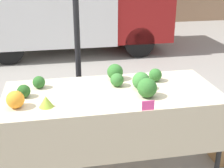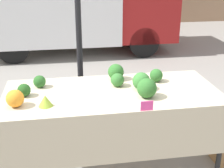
% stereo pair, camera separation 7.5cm
% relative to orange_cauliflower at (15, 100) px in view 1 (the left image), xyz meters
% --- Properties ---
extents(ground_plane, '(40.00, 40.00, 0.00)m').
position_rel_orange_cauliflower_xyz_m(ground_plane, '(0.90, 0.20, -0.96)').
color(ground_plane, gray).
extents(tent_pole, '(0.07, 0.07, 2.25)m').
position_rel_orange_cauliflower_xyz_m(tent_pole, '(0.64, 1.07, 0.17)').
color(tent_pole, black).
rests_on(tent_pole, ground_plane).
extents(market_table, '(2.13, 0.95, 0.88)m').
position_rel_orange_cauliflower_xyz_m(market_table, '(0.90, 0.13, -0.18)').
color(market_table, beige).
rests_on(market_table, ground_plane).
extents(orange_cauliflower, '(0.16, 0.16, 0.16)m').
position_rel_orange_cauliflower_xyz_m(orange_cauliflower, '(0.00, 0.00, 0.00)').
color(orange_cauliflower, orange).
rests_on(orange_cauliflower, market_table).
extents(romanesco_head, '(0.13, 0.13, 0.10)m').
position_rel_orange_cauliflower_xyz_m(romanesco_head, '(0.26, -0.03, -0.03)').
color(romanesco_head, '#93B238').
rests_on(romanesco_head, market_table).
extents(broccoli_head_0, '(0.19, 0.19, 0.19)m').
position_rel_orange_cauliflower_xyz_m(broccoli_head_0, '(1.20, 0.01, 0.02)').
color(broccoli_head_0, '#2D6628').
rests_on(broccoli_head_0, market_table).
extents(broccoli_head_1, '(0.14, 0.14, 0.14)m').
position_rel_orange_cauliflower_xyz_m(broccoli_head_1, '(1.41, 0.40, -0.01)').
color(broccoli_head_1, '#2D6628').
rests_on(broccoli_head_1, market_table).
extents(broccoli_head_2, '(0.14, 0.14, 0.14)m').
position_rel_orange_cauliflower_xyz_m(broccoli_head_2, '(0.98, 0.33, -0.01)').
color(broccoli_head_2, '#336B2D').
rests_on(broccoli_head_2, market_table).
extents(broccoli_head_3, '(0.12, 0.12, 0.12)m').
position_rel_orange_cauliflower_xyz_m(broccoli_head_3, '(0.05, 0.22, -0.02)').
color(broccoli_head_3, '#23511E').
rests_on(broccoli_head_3, market_table).
extents(broccoli_head_4, '(0.13, 0.13, 0.13)m').
position_rel_orange_cauliflower_xyz_m(broccoli_head_4, '(0.19, 0.43, -0.02)').
color(broccoli_head_4, '#285B23').
rests_on(broccoli_head_4, market_table).
extents(broccoli_head_5, '(0.17, 0.17, 0.17)m').
position_rel_orange_cauliflower_xyz_m(broccoli_head_5, '(0.99, 0.53, 0.01)').
color(broccoli_head_5, '#2D6628').
rests_on(broccoli_head_5, market_table).
extents(broccoli_head_6, '(0.18, 0.18, 0.18)m').
position_rel_orange_cauliflower_xyz_m(broccoli_head_6, '(1.20, 0.21, 0.01)').
color(broccoli_head_6, '#387533').
rests_on(broccoli_head_6, market_table).
extents(price_sign, '(0.11, 0.01, 0.09)m').
position_rel_orange_cauliflower_xyz_m(price_sign, '(1.13, -0.26, -0.03)').
color(price_sign, '#EF4793').
rests_on(price_sign, market_table).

